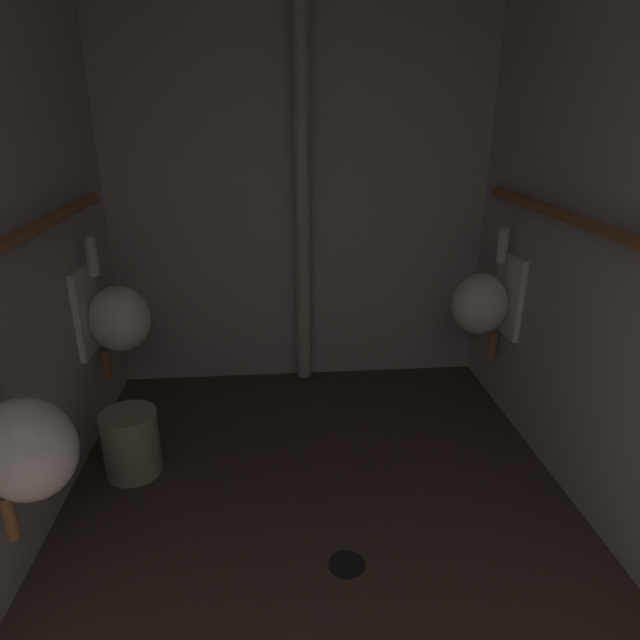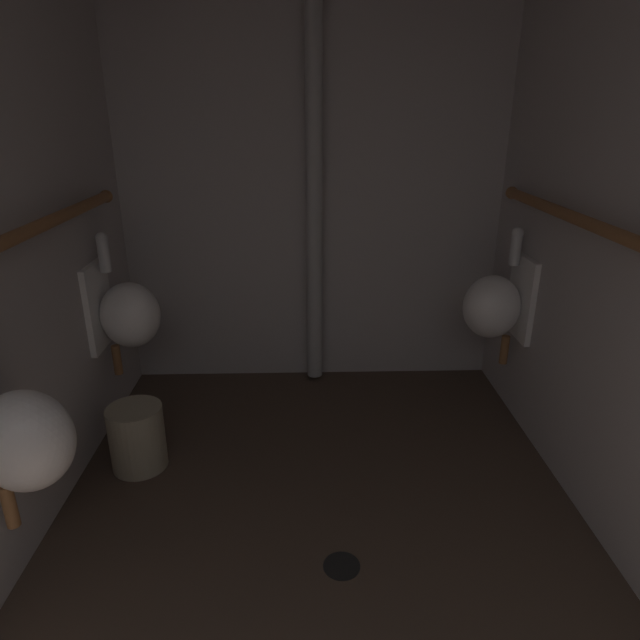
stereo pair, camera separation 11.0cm
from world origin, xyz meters
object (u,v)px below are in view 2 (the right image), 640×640
(urinal_right_mid, at_px, (496,305))
(urinal_left_mid, at_px, (18,438))
(urinal_left_far, at_px, (126,313))
(waste_bin, at_px, (137,437))
(floor_drain, at_px, (342,565))
(standpipe_back_wall, at_px, (314,185))

(urinal_right_mid, bearing_deg, urinal_left_mid, -147.90)
(urinal_left_far, height_order, urinal_right_mid, same)
(urinal_right_mid, xyz_separation_m, waste_bin, (-1.81, -0.47, -0.48))
(urinal_left_mid, height_order, floor_drain, urinal_left_mid)
(urinal_right_mid, distance_m, waste_bin, 1.93)
(urinal_left_mid, height_order, urinal_right_mid, same)
(urinal_left_mid, relative_size, floor_drain, 5.39)
(urinal_left_far, xyz_separation_m, standpipe_back_wall, (0.97, 0.50, 0.57))
(standpipe_back_wall, bearing_deg, urinal_left_far, -152.95)
(urinal_left_mid, xyz_separation_m, urinal_right_mid, (1.92, 1.21, 0.00))
(urinal_right_mid, distance_m, standpipe_back_wall, 1.19)
(urinal_left_far, distance_m, urinal_right_mid, 1.92)
(urinal_left_mid, relative_size, waste_bin, 2.40)
(urinal_left_far, bearing_deg, waste_bin, -74.30)
(urinal_left_far, relative_size, standpipe_back_wall, 0.32)
(floor_drain, bearing_deg, standpipe_back_wall, 92.48)
(urinal_left_mid, xyz_separation_m, waste_bin, (0.11, 0.74, -0.48))
(waste_bin, bearing_deg, urinal_right_mid, 14.51)
(urinal_left_mid, height_order, standpipe_back_wall, standpipe_back_wall)
(floor_drain, xyz_separation_m, waste_bin, (-0.92, 0.66, 0.15))
(urinal_left_mid, xyz_separation_m, floor_drain, (1.04, 0.08, -0.63))
(urinal_left_mid, relative_size, urinal_left_far, 1.00)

